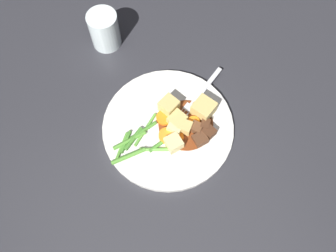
% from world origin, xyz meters
% --- Properties ---
extents(ground_plane, '(3.00, 3.00, 0.00)m').
position_xyz_m(ground_plane, '(0.00, 0.00, 0.00)').
color(ground_plane, '#2D2D33').
extents(dinner_plate, '(0.28, 0.28, 0.01)m').
position_xyz_m(dinner_plate, '(0.00, 0.00, 0.01)').
color(dinner_plate, white).
rests_on(dinner_plate, ground_plane).
extents(stew_sauce, '(0.12, 0.12, 0.00)m').
position_xyz_m(stew_sauce, '(0.04, -0.01, 0.01)').
color(stew_sauce, brown).
rests_on(stew_sauce, dinner_plate).
extents(carrot_slice_0, '(0.03, 0.03, 0.01)m').
position_xyz_m(carrot_slice_0, '(0.05, -0.02, 0.02)').
color(carrot_slice_0, orange).
rests_on(carrot_slice_0, dinner_plate).
extents(carrot_slice_1, '(0.05, 0.05, 0.01)m').
position_xyz_m(carrot_slice_1, '(-0.01, -0.02, 0.02)').
color(carrot_slice_1, orange).
rests_on(carrot_slice_1, dinner_plate).
extents(carrot_slice_2, '(0.03, 0.03, 0.01)m').
position_xyz_m(carrot_slice_2, '(0.01, -0.03, 0.02)').
color(carrot_slice_2, orange).
rests_on(carrot_slice_2, dinner_plate).
extents(carrot_slice_3, '(0.03, 0.03, 0.01)m').
position_xyz_m(carrot_slice_3, '(0.08, 0.01, 0.02)').
color(carrot_slice_3, orange).
rests_on(carrot_slice_3, dinner_plate).
extents(carrot_slice_4, '(0.05, 0.05, 0.01)m').
position_xyz_m(carrot_slice_4, '(0.00, 0.02, 0.02)').
color(carrot_slice_4, orange).
rests_on(carrot_slice_4, dinner_plate).
extents(potato_chunk_0, '(0.03, 0.04, 0.03)m').
position_xyz_m(potato_chunk_0, '(-0.01, -0.04, 0.03)').
color(potato_chunk_0, '#EAD68C').
rests_on(potato_chunk_0, dinner_plate).
extents(potato_chunk_1, '(0.05, 0.04, 0.03)m').
position_xyz_m(potato_chunk_1, '(0.02, 0.03, 0.03)').
color(potato_chunk_1, '#DBBC6B').
rests_on(potato_chunk_1, dinner_plate).
extents(potato_chunk_2, '(0.04, 0.04, 0.02)m').
position_xyz_m(potato_chunk_2, '(0.02, 0.00, 0.03)').
color(potato_chunk_2, '#DBBC6B').
rests_on(potato_chunk_2, dinner_plate).
extents(potato_chunk_3, '(0.04, 0.04, 0.02)m').
position_xyz_m(potato_chunk_3, '(0.03, -0.02, 0.02)').
color(potato_chunk_3, '#DBBC6B').
rests_on(potato_chunk_3, dinner_plate).
extents(potato_chunk_4, '(0.06, 0.06, 0.03)m').
position_xyz_m(potato_chunk_4, '(0.08, -0.00, 0.03)').
color(potato_chunk_4, '#DBBC6B').
rests_on(potato_chunk_4, dinner_plate).
extents(potato_chunk_5, '(0.04, 0.04, 0.02)m').
position_xyz_m(potato_chunk_5, '(0.01, -0.01, 0.02)').
color(potato_chunk_5, '#EAD68C').
rests_on(potato_chunk_5, dinner_plate).
extents(meat_chunk_0, '(0.03, 0.03, 0.02)m').
position_xyz_m(meat_chunk_0, '(0.07, -0.03, 0.02)').
color(meat_chunk_0, '#4C2B19').
rests_on(meat_chunk_0, dinner_plate).
extents(meat_chunk_1, '(0.03, 0.03, 0.02)m').
position_xyz_m(meat_chunk_1, '(0.05, -0.06, 0.02)').
color(meat_chunk_1, '#56331E').
rests_on(meat_chunk_1, dinner_plate).
extents(meat_chunk_2, '(0.03, 0.03, 0.02)m').
position_xyz_m(meat_chunk_2, '(0.05, -0.03, 0.02)').
color(meat_chunk_2, brown).
rests_on(meat_chunk_2, dinner_plate).
extents(meat_chunk_3, '(0.03, 0.03, 0.02)m').
position_xyz_m(meat_chunk_3, '(0.07, -0.05, 0.02)').
color(meat_chunk_3, '#4C2B19').
rests_on(meat_chunk_3, dinner_plate).
extents(green_bean_0, '(0.06, 0.03, 0.01)m').
position_xyz_m(green_bean_0, '(-0.04, -0.04, 0.02)').
color(green_bean_0, '#66AD42').
rests_on(green_bean_0, dinner_plate).
extents(green_bean_1, '(0.04, 0.04, 0.01)m').
position_xyz_m(green_bean_1, '(-0.09, -0.00, 0.02)').
color(green_bean_1, '#4C8E33').
rests_on(green_bean_1, dinner_plate).
extents(green_bean_2, '(0.08, 0.03, 0.01)m').
position_xyz_m(green_bean_2, '(-0.02, -0.03, 0.02)').
color(green_bean_2, '#4C8E33').
rests_on(green_bean_2, dinner_plate).
extents(green_bean_3, '(0.07, 0.06, 0.01)m').
position_xyz_m(green_bean_3, '(-0.05, 0.01, 0.02)').
color(green_bean_3, '#66AD42').
rests_on(green_bean_3, dinner_plate).
extents(green_bean_4, '(0.07, 0.02, 0.01)m').
position_xyz_m(green_bean_4, '(-0.09, -0.00, 0.02)').
color(green_bean_4, '#599E38').
rests_on(green_bean_4, dinner_plate).
extents(green_bean_5, '(0.05, 0.05, 0.01)m').
position_xyz_m(green_bean_5, '(-0.10, -0.01, 0.02)').
color(green_bean_5, '#599E38').
rests_on(green_bean_5, dinner_plate).
extents(green_bean_6, '(0.06, 0.02, 0.01)m').
position_xyz_m(green_bean_6, '(-0.05, 0.01, 0.02)').
color(green_bean_6, '#4C8E33').
rests_on(green_bean_6, dinner_plate).
extents(green_bean_7, '(0.05, 0.04, 0.01)m').
position_xyz_m(green_bean_7, '(-0.08, 0.00, 0.02)').
color(green_bean_7, '#4C8E33').
rests_on(green_bean_7, dinner_plate).
extents(green_bean_8, '(0.07, 0.01, 0.01)m').
position_xyz_m(green_bean_8, '(-0.10, -0.03, 0.02)').
color(green_bean_8, '#599E38').
rests_on(green_bean_8, dinner_plate).
extents(fork, '(0.16, 0.10, 0.00)m').
position_xyz_m(fork, '(0.08, 0.04, 0.01)').
color(fork, silver).
rests_on(fork, dinner_plate).
extents(water_glass, '(0.07, 0.07, 0.09)m').
position_xyz_m(water_glass, '(-0.04, 0.27, 0.04)').
color(water_glass, silver).
rests_on(water_glass, ground_plane).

